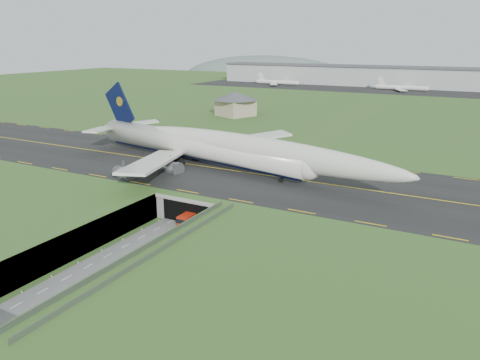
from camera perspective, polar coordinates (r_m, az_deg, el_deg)
The scene contains 10 objects.
ground at distance 100.68m, azimuth -9.24°, elevation -6.76°, with size 900.00×900.00×0.00m, color #345A24.
airfield_deck at distance 99.54m, azimuth -9.32°, elevation -5.17°, with size 800.00×800.00×6.00m, color gray.
trench_road at distance 95.36m, azimuth -11.99°, elevation -8.22°, with size 12.00×75.00×0.20m, color slate.
taxiway at distance 124.83m, azimuth -0.20°, elevation 1.04°, with size 800.00×44.00×0.18m, color black.
tunnel_portal at distance 112.23m, azimuth -4.16°, elevation -2.28°, with size 17.00×22.30×6.00m.
guideway at distance 78.67m, azimuth -11.46°, elevation -9.53°, with size 3.00×53.00×7.05m.
jumbo_jet at distance 126.81m, azimuth -3.02°, elevation 3.98°, with size 105.46×65.07×21.89m.
shuttle_tram at distance 104.77m, azimuth -6.11°, elevation -4.73°, with size 2.96×7.22×2.92m.
service_building at distance 219.23m, azimuth -0.55°, elevation 9.53°, with size 26.68×26.68×11.22m.
cargo_terminal at distance 377.42m, azimuth 19.88°, elevation 11.73°, with size 320.00×67.00×15.60m.
Camera 1 is at (57.32, -72.75, 39.49)m, focal length 35.00 mm.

